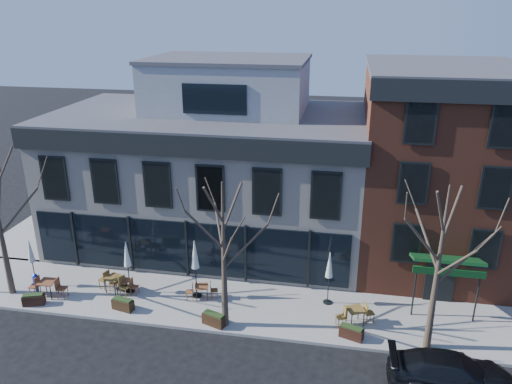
% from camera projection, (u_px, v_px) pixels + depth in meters
% --- Properties ---
extents(ground, '(120.00, 120.00, 0.00)m').
position_uv_depth(ground, '(189.00, 279.00, 27.37)').
color(ground, black).
rests_on(ground, ground).
extents(sidewalk_front, '(33.50, 4.70, 0.15)m').
position_uv_depth(sidewalk_front, '(239.00, 305.00, 24.82)').
color(sidewalk_front, gray).
rests_on(sidewalk_front, ground).
extents(sidewalk_side, '(4.50, 12.00, 0.15)m').
position_uv_depth(sidewalk_side, '(60.00, 219.00, 34.75)').
color(sidewalk_side, gray).
rests_on(sidewalk_side, ground).
extents(corner_building, '(18.39, 10.39, 11.10)m').
position_uv_depth(corner_building, '(212.00, 169.00, 30.35)').
color(corner_building, beige).
rests_on(corner_building, ground).
extents(red_brick_building, '(8.20, 11.78, 11.18)m').
position_uv_depth(red_brick_building, '(435.00, 167.00, 27.78)').
color(red_brick_building, brown).
rests_on(red_brick_building, ground).
extents(tree_mid, '(3.50, 3.55, 7.04)m').
position_uv_depth(tree_mid, '(224.00, 255.00, 21.93)').
color(tree_mid, '#382B21').
rests_on(tree_mid, sidewalk_front).
extents(tree_right, '(3.72, 3.77, 7.48)m').
position_uv_depth(tree_right, '(438.00, 268.00, 20.34)').
color(tree_right, '#382B21').
rests_on(tree_right, sidewalk_front).
extents(parked_sedan, '(4.92, 2.05, 1.42)m').
position_uv_depth(parked_sedan, '(452.00, 373.00, 19.33)').
color(parked_sedan, black).
rests_on(parked_sedan, ground).
extents(call_box, '(0.25, 0.24, 1.23)m').
position_uv_depth(call_box, '(36.00, 283.00, 25.39)').
color(call_box, '#0D24AA').
rests_on(call_box, sidewalk_front).
extents(cafe_set_0, '(2.01, 0.83, 1.06)m').
position_uv_depth(cafe_set_0, '(48.00, 287.00, 25.26)').
color(cafe_set_0, brown).
rests_on(cafe_set_0, sidewalk_front).
extents(cafe_set_1, '(2.03, 1.11, 1.04)m').
position_uv_depth(cafe_set_1, '(114.00, 283.00, 25.66)').
color(cafe_set_1, brown).
rests_on(cafe_set_1, sidewalk_front).
extents(cafe_set_2, '(1.64, 0.72, 0.85)m').
position_uv_depth(cafe_set_2, '(124.00, 285.00, 25.66)').
color(cafe_set_2, brown).
rests_on(cafe_set_2, sidewalk_front).
extents(cafe_set_3, '(1.70, 0.87, 0.87)m').
position_uv_depth(cafe_set_3, '(202.00, 291.00, 25.10)').
color(cafe_set_3, brown).
rests_on(cafe_set_3, sidewalk_front).
extents(cafe_set_5, '(1.90, 1.18, 0.99)m').
position_uv_depth(cafe_set_5, '(355.00, 314.00, 23.08)').
color(cafe_set_5, brown).
rests_on(cafe_set_5, sidewalk_front).
extents(umbrella_0, '(0.42, 0.42, 2.65)m').
position_uv_depth(umbrella_0, '(31.00, 254.00, 25.79)').
color(umbrella_0, black).
rests_on(umbrella_0, sidewalk_front).
extents(umbrella_1, '(0.46, 0.46, 2.85)m').
position_uv_depth(umbrella_1, '(127.00, 257.00, 25.16)').
color(umbrella_1, black).
rests_on(umbrella_1, sidewalk_front).
extents(umbrella_2, '(0.50, 0.50, 3.12)m').
position_uv_depth(umbrella_2, '(195.00, 258.00, 24.68)').
color(umbrella_2, black).
rests_on(umbrella_2, sidewalk_front).
extents(umbrella_4, '(0.45, 0.45, 2.80)m').
position_uv_depth(umbrella_4, '(329.00, 268.00, 24.19)').
color(umbrella_4, black).
rests_on(umbrella_4, sidewalk_front).
extents(planter_0, '(1.11, 0.72, 0.58)m').
position_uv_depth(planter_0, '(34.00, 299.00, 24.65)').
color(planter_0, black).
rests_on(planter_0, sidewalk_front).
extents(planter_1, '(1.13, 0.65, 0.60)m').
position_uv_depth(planter_1, '(123.00, 304.00, 24.24)').
color(planter_1, black).
rests_on(planter_1, sidewalk_front).
extents(planter_2, '(1.18, 0.79, 0.61)m').
position_uv_depth(planter_2, '(214.00, 319.00, 23.08)').
color(planter_2, black).
rests_on(planter_2, sidewalk_front).
extents(planter_3, '(1.13, 0.74, 0.59)m').
position_uv_depth(planter_3, '(351.00, 332.00, 22.17)').
color(planter_3, black).
rests_on(planter_3, sidewalk_front).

